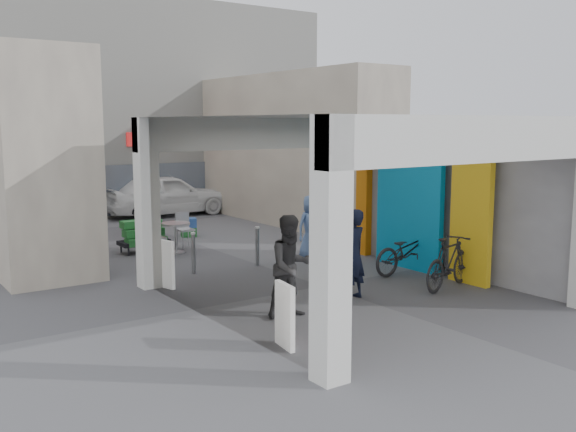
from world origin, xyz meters
TOP-DOWN VIEW (x-y plane):
  - ground at (0.00, 0.00)m, footprint 90.00×90.00m
  - arcade_canopy at (0.54, -0.82)m, footprint 6.40×6.45m
  - far_building at (-0.00, 13.99)m, footprint 18.00×4.08m
  - plaza_bldg_left at (-4.50, 7.50)m, footprint 2.00×9.00m
  - plaza_bldg_right at (4.50, 7.50)m, footprint 2.00×9.00m
  - bollard_left at (-1.70, 2.56)m, footprint 0.09×0.09m
  - bollard_center at (-0.07, 2.44)m, footprint 0.09×0.09m
  - bollard_right at (1.47, 2.37)m, footprint 0.09×0.09m
  - advert_board_near at (-2.75, -2.60)m, footprint 0.17×0.56m
  - advert_board_far at (-2.75, 1.78)m, footprint 0.22×0.55m
  - cafe_set at (-1.13, 5.28)m, footprint 1.58×1.28m
  - produce_stand at (-1.66, 5.55)m, footprint 1.27×0.69m
  - crate_stack at (0.34, 6.97)m, footprint 0.54×0.48m
  - border_collie at (0.09, 0.15)m, footprint 0.26×0.50m
  - man_with_dog at (-0.12, -1.09)m, footprint 0.72×0.55m
  - man_back_turned at (-1.76, -1.36)m, footprint 0.94×0.77m
  - man_elderly at (1.44, 2.30)m, footprint 0.85×0.60m
  - man_crates at (-0.79, 7.45)m, footprint 1.03×0.61m
  - bicycle_front at (2.30, -0.17)m, footprint 1.99×0.74m
  - bicycle_rear at (2.02, -1.63)m, footprint 1.89×0.92m
  - white_van at (1.71, 11.50)m, footprint 4.59×1.98m

SIDE VIEW (x-z plane):
  - ground at x=0.00m, z-range 0.00..0.00m
  - border_collie at x=0.09m, z-range -0.07..0.63m
  - crate_stack at x=0.34m, z-range 0.00..0.56m
  - produce_stand at x=-1.66m, z-range -0.09..0.75m
  - cafe_set at x=-1.13m, z-range -0.14..0.82m
  - bollard_right at x=1.47m, z-range 0.00..0.87m
  - bollard_center at x=-0.07m, z-range 0.00..0.92m
  - bollard_left at x=-1.70m, z-range 0.00..0.93m
  - advert_board_near at x=-2.75m, z-range 0.01..1.01m
  - advert_board_far at x=-2.75m, z-range 0.01..1.01m
  - bicycle_front at x=2.30m, z-range 0.00..1.03m
  - bicycle_rear at x=2.02m, z-range 0.00..1.10m
  - white_van at x=1.71m, z-range 0.00..1.54m
  - man_elderly at x=1.44m, z-range 0.00..1.62m
  - man_crates at x=-0.79m, z-range 0.00..1.65m
  - man_with_dog at x=-0.12m, z-range 0.00..1.76m
  - man_back_turned at x=-1.76m, z-range 0.00..1.81m
  - arcade_canopy at x=0.54m, z-range -0.90..5.50m
  - plaza_bldg_left at x=-4.50m, z-range 0.00..5.00m
  - plaza_bldg_right at x=4.50m, z-range 0.00..5.00m
  - far_building at x=0.00m, z-range -0.01..7.99m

